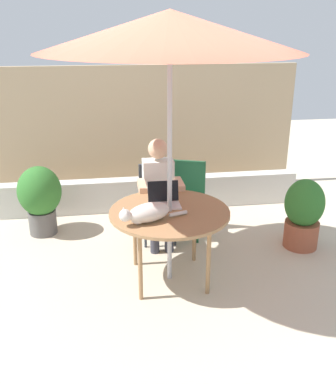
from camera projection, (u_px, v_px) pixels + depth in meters
The scene contains 12 objects.
ground_plane at pixel (169, 278), 4.40m from camera, with size 14.00×14.00×0.00m, color beige.
fence_back at pixel (143, 130), 6.44m from camera, with size 4.51×0.08×1.83m, color tan.
planter_wall_low at pixel (150, 193), 5.97m from camera, with size 4.06×0.20×0.43m, color beige.
patio_table at pixel (170, 216), 4.16m from camera, with size 1.14×1.14×0.73m.
patio_umbrella at pixel (170, 31), 3.56m from camera, with size 2.21×2.21×2.49m.
chair_occupied at pixel (157, 196), 5.08m from camera, with size 0.40×0.40×0.87m.
chair_empty at pixel (187, 193), 5.19m from camera, with size 0.51×0.51×0.87m.
person_seated at pixel (159, 187), 4.87m from camera, with size 0.48×0.48×1.21m.
laptop at pixel (164, 198), 4.27m from camera, with size 0.30×0.25×0.21m.
cat at pixel (146, 213), 3.88m from camera, with size 0.63×0.32×0.17m.
potted_plant_near_fence at pixel (40, 196), 5.17m from camera, with size 0.51×0.51×0.84m.
potted_plant_by_chair at pixel (303, 212), 4.88m from camera, with size 0.43×0.43×0.80m.
Camera 1 is at (-0.58, -3.75, 2.39)m, focal length 41.24 mm.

